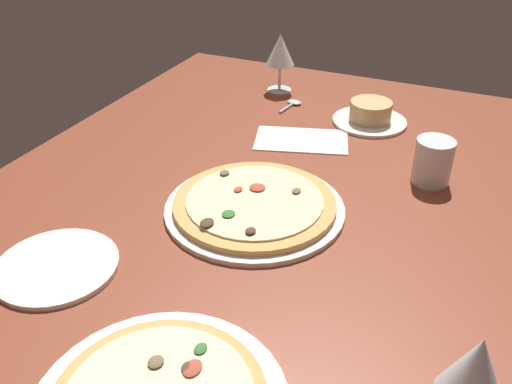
# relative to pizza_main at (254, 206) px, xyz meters

# --- Properties ---
(dining_table) EXTENTS (1.50, 1.10, 0.04)m
(dining_table) POSITION_rel_pizza_main_xyz_m (-0.04, -0.01, -0.03)
(dining_table) COLOR brown
(dining_table) RESTS_ON ground
(pizza_main) EXTENTS (0.34, 0.34, 0.03)m
(pizza_main) POSITION_rel_pizza_main_xyz_m (0.00, 0.00, 0.00)
(pizza_main) COLOR silver
(pizza_main) RESTS_ON dining_table
(ramekin_on_saucer) EXTENTS (0.18, 0.18, 0.06)m
(ramekin_on_saucer) POSITION_rel_pizza_main_xyz_m (-0.48, 0.10, 0.01)
(ramekin_on_saucer) COLOR silver
(ramekin_on_saucer) RESTS_ON dining_table
(wine_glass_far) EXTENTS (0.07, 0.07, 0.17)m
(wine_glass_far) POSITION_rel_pizza_main_xyz_m (0.35, 0.41, 0.11)
(wine_glass_far) COLOR silver
(wine_glass_far) RESTS_ON dining_table
(wine_glass_near) EXTENTS (0.08, 0.08, 0.16)m
(wine_glass_near) POSITION_rel_pizza_main_xyz_m (-0.58, -0.19, 0.10)
(wine_glass_near) COLOR silver
(wine_glass_near) RESTS_ON dining_table
(water_glass) EXTENTS (0.08, 0.08, 0.09)m
(water_glass) POSITION_rel_pizza_main_xyz_m (-0.24, 0.28, 0.03)
(water_glass) COLOR silver
(water_glass) RESTS_ON dining_table
(side_plate) EXTENTS (0.20, 0.20, 0.01)m
(side_plate) POSITION_rel_pizza_main_xyz_m (0.28, -0.22, -0.01)
(side_plate) COLOR silver
(side_plate) RESTS_ON dining_table
(paper_menu) EXTENTS (0.18, 0.24, 0.00)m
(paper_menu) POSITION_rel_pizza_main_xyz_m (-0.31, -0.02, -0.01)
(paper_menu) COLOR white
(paper_menu) RESTS_ON dining_table
(spoon) EXTENTS (0.09, 0.04, 0.01)m
(spoon) POSITION_rel_pizza_main_xyz_m (-0.50, -0.12, -0.01)
(spoon) COLOR silver
(spoon) RESTS_ON dining_table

